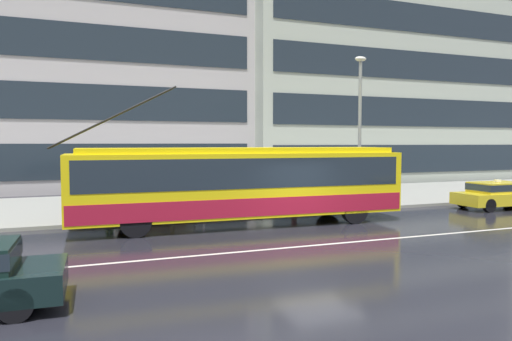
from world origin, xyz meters
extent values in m
plane|color=#21212A|center=(0.00, 0.00, 0.00)|extent=(160.00, 160.00, 0.00)
cube|color=gray|center=(0.00, 9.57, 0.07)|extent=(80.00, 10.00, 0.14)
cube|color=silver|center=(0.00, -1.20, 0.00)|extent=(72.00, 0.14, 0.01)
cube|color=yellow|center=(-1.67, 2.97, 1.58)|extent=(12.56, 2.91, 2.32)
cube|color=yellow|center=(-1.67, 2.97, 2.84)|extent=(11.80, 2.64, 0.20)
cube|color=#1E2833|center=(-1.67, 2.97, 2.04)|extent=(12.06, 2.92, 1.07)
cube|color=#A91830|center=(-1.67, 2.97, 0.83)|extent=(12.43, 2.94, 0.65)
cube|color=#1E2833|center=(4.52, 2.76, 2.04)|extent=(0.19, 2.20, 1.16)
cube|color=black|center=(4.37, 2.76, 2.64)|extent=(0.22, 1.90, 0.28)
cylinder|color=black|center=(-6.24, 3.47, 4.01)|extent=(4.21, 0.20, 2.20)
cylinder|color=black|center=(-6.26, 2.77, 4.01)|extent=(4.21, 0.20, 2.20)
cylinder|color=black|center=(2.61, 3.92, 0.52)|extent=(1.05, 0.33, 1.04)
cylinder|color=black|center=(2.54, 1.73, 0.52)|extent=(1.05, 0.33, 1.04)
cylinder|color=black|center=(-5.62, 4.20, 0.52)|extent=(1.05, 0.33, 1.04)
cylinder|color=black|center=(-5.69, 2.00, 0.52)|extent=(1.05, 0.33, 1.04)
cube|color=gold|center=(11.26, 2.79, 0.51)|extent=(4.40, 1.94, 0.55)
cube|color=gold|center=(11.08, 2.80, 1.02)|extent=(2.40, 1.62, 0.48)
cube|color=#1E2833|center=(11.08, 2.80, 1.05)|extent=(2.44, 1.64, 0.31)
cube|color=silver|center=(11.08, 2.80, 1.33)|extent=(0.29, 0.17, 0.12)
cylinder|color=black|center=(12.72, 3.53, 0.31)|extent=(0.63, 0.22, 0.62)
cylinder|color=black|center=(9.85, 3.64, 0.31)|extent=(0.63, 0.22, 0.62)
cylinder|color=black|center=(9.80, 2.05, 0.31)|extent=(0.63, 0.22, 0.62)
cylinder|color=black|center=(-8.56, -4.80, 0.31)|extent=(0.63, 0.22, 0.62)
cylinder|color=black|center=(-8.50, -3.20, 0.31)|extent=(0.63, 0.22, 0.62)
cylinder|color=gray|center=(-2.38, 5.84, 1.35)|extent=(0.08, 0.08, 2.42)
cylinder|color=gray|center=(-6.06, 5.84, 1.35)|extent=(0.08, 0.08, 2.42)
cylinder|color=gray|center=(-2.38, 7.37, 1.35)|extent=(0.08, 0.08, 2.42)
cylinder|color=gray|center=(-6.06, 7.37, 1.35)|extent=(0.08, 0.08, 2.42)
cube|color=#99ADB2|center=(-4.22, 7.37, 1.40)|extent=(3.50, 0.04, 1.94)
cube|color=#B2B2B7|center=(-4.22, 6.60, 2.60)|extent=(3.99, 1.83, 0.08)
cube|color=brown|center=(-4.22, 6.99, 0.59)|extent=(2.58, 0.36, 0.08)
cylinder|color=black|center=(1.60, 5.26, 0.59)|extent=(0.14, 0.14, 0.90)
cylinder|color=black|center=(1.64, 5.10, 0.59)|extent=(0.14, 0.14, 0.90)
cylinder|color=#1B4454|center=(1.62, 5.18, 1.35)|extent=(0.45, 0.45, 0.62)
sphere|color=tan|center=(1.62, 5.18, 1.76)|extent=(0.20, 0.20, 0.20)
cone|color=black|center=(1.59, 5.30, 2.05)|extent=(1.25, 1.25, 0.30)
cylinder|color=#333333|center=(1.59, 5.30, 1.52)|extent=(0.02, 0.02, 0.76)
cylinder|color=#515040|center=(-3.59, 6.51, 0.57)|extent=(0.14, 0.14, 0.87)
cylinder|color=#515040|center=(-3.62, 6.66, 0.57)|extent=(0.14, 0.14, 0.87)
cylinder|color=navy|center=(-3.61, 6.58, 1.32)|extent=(0.43, 0.43, 0.62)
sphere|color=tan|center=(-3.61, 6.58, 1.74)|extent=(0.23, 0.23, 0.23)
cone|color=red|center=(-3.63, 6.70, 2.03)|extent=(1.46, 1.46, 0.30)
cylinder|color=#333333|center=(-3.63, 6.70, 1.50)|extent=(0.02, 0.02, 0.78)
cylinder|color=black|center=(-6.16, 6.51, 0.56)|extent=(0.14, 0.14, 0.85)
cylinder|color=black|center=(-6.32, 6.51, 0.56)|extent=(0.14, 0.14, 0.85)
cylinder|color=#2B282F|center=(-6.24, 6.51, 1.29)|extent=(0.37, 0.37, 0.61)
sphere|color=tan|center=(-6.24, 6.51, 1.70)|extent=(0.20, 0.20, 0.20)
cone|color=black|center=(-6.36, 6.50, 1.98)|extent=(1.49, 1.49, 0.29)
cylinder|color=#333333|center=(-6.36, 6.50, 1.46)|extent=(0.02, 0.02, 0.75)
cylinder|color=gray|center=(5.33, 5.67, 3.57)|extent=(0.16, 0.16, 6.86)
ellipsoid|color=silver|center=(5.33, 5.67, 7.12)|extent=(0.60, 0.32, 0.24)
cube|color=#B5B0B3|center=(-6.26, 22.28, 10.81)|extent=(20.88, 11.15, 21.62)
cube|color=#1E2833|center=(-6.26, 16.67, 1.98)|extent=(19.62, 0.06, 2.16)
cube|color=#1E2833|center=(-6.26, 16.67, 5.59)|extent=(19.62, 0.06, 2.16)
cube|color=#1E2833|center=(-6.26, 16.67, 9.19)|extent=(19.62, 0.06, 2.16)
cube|color=#AFB9A9|center=(15.81, 22.52, 10.44)|extent=(23.32, 14.69, 20.88)
cube|color=#1E2833|center=(15.81, 15.15, 1.91)|extent=(21.92, 0.06, 2.09)
cube|color=#1E2833|center=(15.81, 15.15, 5.40)|extent=(21.92, 0.06, 2.09)
cube|color=#1E2833|center=(15.81, 15.15, 8.88)|extent=(21.92, 0.06, 2.09)
cube|color=#1E2833|center=(15.81, 15.15, 12.36)|extent=(21.92, 0.06, 2.09)
camera|label=1|loc=(-7.56, -13.85, 3.13)|focal=33.24mm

